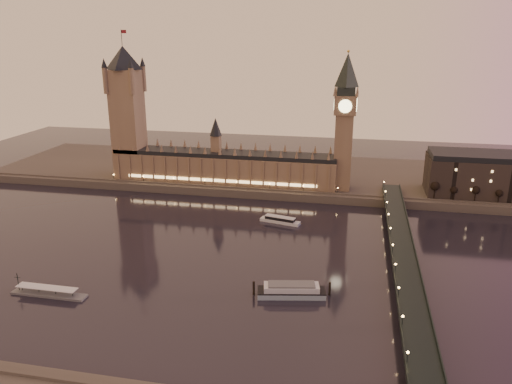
% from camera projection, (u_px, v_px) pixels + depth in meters
% --- Properties ---
extents(ground, '(700.00, 700.00, 0.00)m').
position_uv_depth(ground, '(237.00, 255.00, 286.28)').
color(ground, black).
rests_on(ground, ground).
extents(far_embankment, '(560.00, 130.00, 6.00)m').
position_uv_depth(far_embankment, '(315.00, 176.00, 433.57)').
color(far_embankment, '#423D35').
rests_on(far_embankment, ground).
extents(palace_of_westminster, '(180.00, 26.62, 52.00)m').
position_uv_depth(palace_of_westminster, '(224.00, 163.00, 400.29)').
color(palace_of_westminster, brown).
rests_on(palace_of_westminster, ground).
extents(victoria_tower, '(31.68, 31.68, 118.00)m').
position_uv_depth(victoria_tower, '(127.00, 105.00, 402.25)').
color(victoria_tower, brown).
rests_on(victoria_tower, ground).
extents(big_ben, '(17.68, 17.68, 104.00)m').
position_uv_depth(big_ben, '(345.00, 114.00, 369.38)').
color(big_ben, brown).
rests_on(big_ben, ground).
extents(westminster_bridge, '(13.20, 260.00, 15.30)m').
position_uv_depth(westminster_bridge, '(402.00, 260.00, 267.01)').
color(westminster_bridge, black).
rests_on(westminster_bridge, ground).
extents(bare_tree_0, '(5.53, 5.53, 11.24)m').
position_uv_depth(bare_tree_0, '(434.00, 188.00, 360.48)').
color(bare_tree_0, black).
rests_on(bare_tree_0, ground).
extents(bare_tree_1, '(5.53, 5.53, 11.24)m').
position_uv_depth(bare_tree_1, '(455.00, 189.00, 357.72)').
color(bare_tree_1, black).
rests_on(bare_tree_1, ground).
extents(bare_tree_2, '(5.53, 5.53, 11.24)m').
position_uv_depth(bare_tree_2, '(476.00, 191.00, 354.95)').
color(bare_tree_2, black).
rests_on(bare_tree_2, ground).
extents(bare_tree_3, '(5.53, 5.53, 11.24)m').
position_uv_depth(bare_tree_3, '(498.00, 192.00, 352.19)').
color(bare_tree_3, black).
rests_on(bare_tree_3, ground).
extents(cruise_boat_a, '(27.99, 12.06, 4.38)m').
position_uv_depth(cruise_boat_a, '(280.00, 220.00, 333.90)').
color(cruise_boat_a, silver).
rests_on(cruise_boat_a, ground).
extents(moored_barge, '(37.22, 15.22, 6.94)m').
position_uv_depth(moored_barge, '(291.00, 290.00, 240.48)').
color(moored_barge, '#89A1AE').
rests_on(moored_barge, ground).
extents(pontoon_pier, '(37.92, 6.32, 10.11)m').
position_uv_depth(pontoon_pier, '(49.00, 293.00, 241.60)').
color(pontoon_pier, '#595B5E').
rests_on(pontoon_pier, ground).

